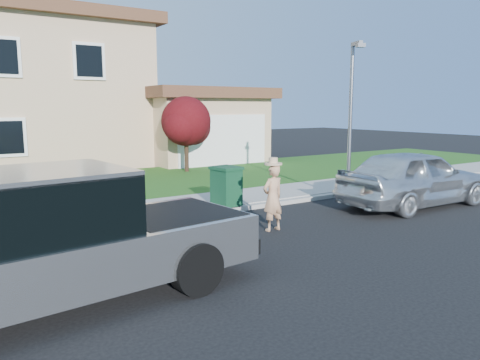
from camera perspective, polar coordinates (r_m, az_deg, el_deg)
name	(u,v)px	position (r m, az deg, el deg)	size (l,w,h in m)	color
ground	(230,252)	(9.08, -1.28, -8.71)	(80.00, 80.00, 0.00)	black
curb	(203,214)	(11.97, -4.57, -4.11)	(40.00, 0.20, 0.12)	gray
sidewalk	(183,206)	(12.92, -6.91, -3.11)	(40.00, 2.00, 0.15)	gray
lawn	(127,184)	(17.01, -13.65, -0.48)	(40.00, 7.00, 0.10)	#1B4E16
house	(74,98)	(24.45, -19.53, 9.37)	(14.00, 11.30, 6.85)	tan
pickup_truck	(54,243)	(6.96, -21.68, -7.17)	(6.02, 2.59, 1.92)	black
woman	(273,196)	(10.43, 4.02, -1.99)	(0.58, 0.41, 1.65)	tan
sedan	(415,178)	(13.83, 20.52, 0.26)	(1.90, 4.73, 1.61)	silver
ornamental_tree	(187,124)	(19.40, -6.52, 6.84)	(2.25, 2.03, 3.09)	black
trash_bin	(226,186)	(12.43, -1.68, -0.70)	(0.74, 0.82, 1.04)	#103A21
street_lamp	(351,114)	(13.51, 13.41, 7.85)	(0.34, 0.58, 4.49)	slate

